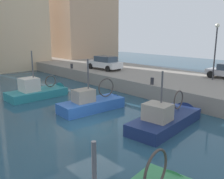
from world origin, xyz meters
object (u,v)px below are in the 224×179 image
object	(u,v)px
fishing_boat_teal	(41,95)
mooring_bollard_mid	(72,66)
fishing_boat_navy	(168,123)
fishing_boat_blue	(96,107)
quay_streetlamp	(216,42)
mooring_bollard_south	(152,81)
parked_car_white	(105,63)

from	to	relation	value
fishing_boat_teal	mooring_bollard_mid	bearing A→B (deg)	40.10
fishing_boat_navy	fishing_boat_teal	xyz separation A→B (m)	(-2.65, 11.03, 0.03)
fishing_boat_blue	quay_streetlamp	world-z (taller)	quay_streetlamp
mooring_bollard_south	mooring_bollard_mid	size ratio (longest dim) A/B	1.00
fishing_boat_navy	fishing_boat_blue	xyz separation A→B (m)	(-1.36, 5.22, 0.01)
fishing_boat_navy	quay_streetlamp	xyz separation A→B (m)	(9.43, 2.27, 4.34)
fishing_boat_teal	mooring_bollard_mid	distance (m)	8.51
fishing_boat_teal	mooring_bollard_south	distance (m)	9.30
mooring_bollard_mid	fishing_boat_teal	bearing A→B (deg)	-139.90
fishing_boat_navy	mooring_bollard_south	world-z (taller)	fishing_boat_navy
fishing_boat_blue	mooring_bollard_south	distance (m)	5.37
fishing_boat_teal	mooring_bollard_south	size ratio (longest dim) A/B	10.20
mooring_bollard_mid	mooring_bollard_south	bearing A→B (deg)	-90.00
fishing_boat_navy	fishing_boat_blue	distance (m)	5.40
parked_car_white	mooring_bollard_mid	distance (m)	4.00
fishing_boat_navy	mooring_bollard_mid	distance (m)	16.93
fishing_boat_teal	mooring_bollard_south	xyz separation A→B (m)	(6.43, -6.59, 1.32)
parked_car_white	fishing_boat_blue	bearing A→B (deg)	-132.96
parked_car_white	quay_streetlamp	size ratio (longest dim) A/B	0.90
fishing_boat_teal	parked_car_white	world-z (taller)	fishing_boat_teal
fishing_boat_navy	parked_car_white	bearing A→B (deg)	65.30
fishing_boat_navy	quay_streetlamp	bearing A→B (deg)	13.52
fishing_boat_navy	fishing_boat_blue	size ratio (longest dim) A/B	1.16
parked_car_white	mooring_bollard_south	distance (m)	9.08
parked_car_white	mooring_bollard_mid	world-z (taller)	parked_car_white
mooring_bollard_south	fishing_boat_blue	bearing A→B (deg)	171.41
fishing_boat_navy	fishing_boat_teal	distance (m)	11.35
fishing_boat_blue	fishing_boat_teal	bearing A→B (deg)	102.48
fishing_boat_teal	parked_car_white	size ratio (longest dim) A/B	1.29
quay_streetlamp	fishing_boat_teal	bearing A→B (deg)	144.03
mooring_bollard_south	parked_car_white	bearing A→B (deg)	75.29
mooring_bollard_south	mooring_bollard_mid	bearing A→B (deg)	90.00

